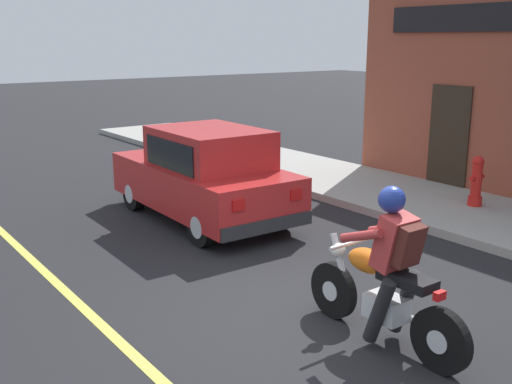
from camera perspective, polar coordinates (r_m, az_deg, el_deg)
name	(u,v)px	position (r m, az deg, el deg)	size (l,w,h in m)	color
ground_plane	(297,317)	(6.72, 3.94, -11.80)	(80.00, 80.00, 0.00)	black
sidewalk_curb	(385,192)	(11.93, 12.22, -0.02)	(2.60, 22.00, 0.14)	#9E9B93
lane_stripe	(44,271)	(8.39, -19.53, -7.13)	(0.12, 19.80, 0.01)	#D1C64C
motorcycle_with_rider	(386,279)	(6.05, 12.26, -8.12)	(0.56, 2.02, 1.62)	black
car_hatchback	(204,175)	(9.98, -4.95, 1.58)	(1.73, 3.82, 1.57)	black
fire_hydrant	(477,181)	(11.05, 20.26, 0.95)	(0.36, 0.24, 0.88)	red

